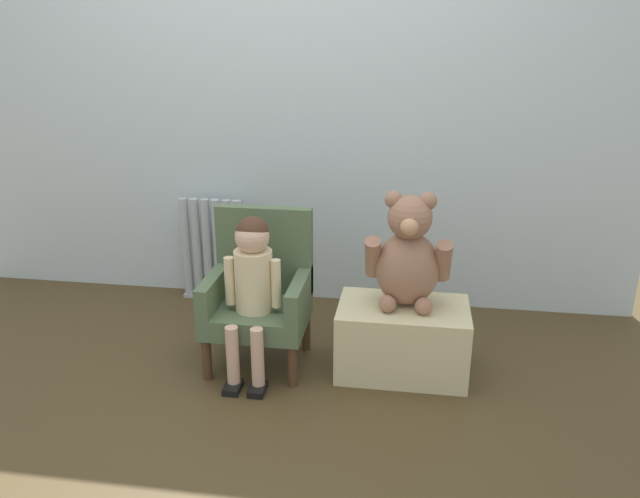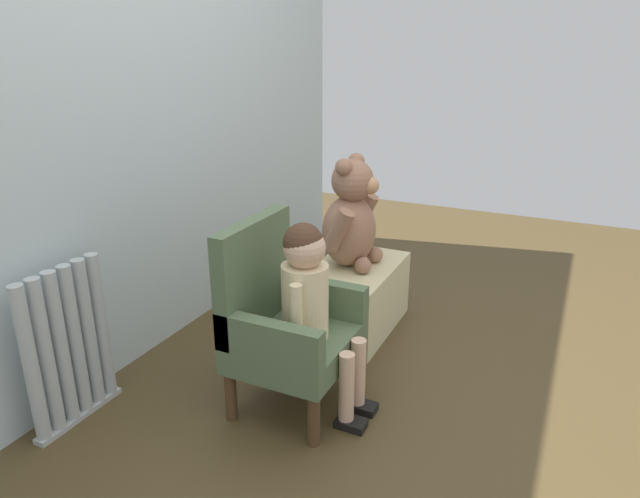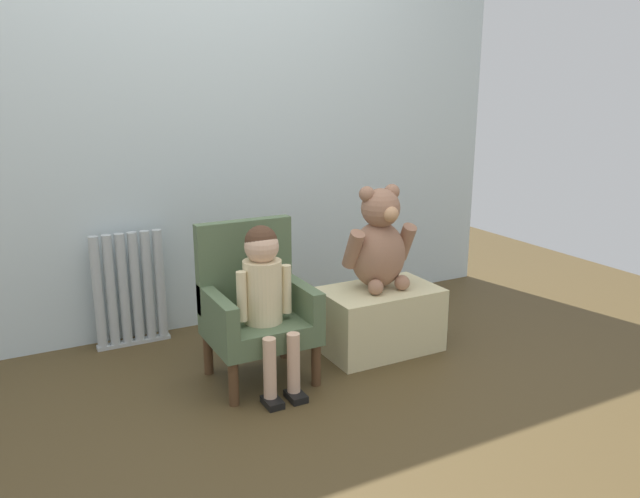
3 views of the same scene
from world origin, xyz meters
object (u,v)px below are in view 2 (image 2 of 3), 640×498
object	(u,v)px
child_armchair	(283,320)
child_figure	(311,293)
low_bench	(354,297)
radiator	(69,347)
large_teddy_bear	(351,218)

from	to	relation	value
child_armchair	child_figure	world-z (taller)	child_figure
low_bench	child_figure	bearing A→B (deg)	-171.73
child_armchair	radiator	bearing A→B (deg)	124.34
radiator	low_bench	xyz separation A→B (m)	(1.09, -0.65, -0.13)
radiator	low_bench	size ratio (longest dim) A/B	1.02
child_figure	low_bench	world-z (taller)	child_figure
radiator	child_armchair	xyz separation A→B (m)	(0.43, -0.63, 0.04)
child_armchair	low_bench	xyz separation A→B (m)	(0.66, -0.02, -0.18)
radiator	large_teddy_bear	xyz separation A→B (m)	(1.10, -0.62, 0.26)
child_armchair	large_teddy_bear	bearing A→B (deg)	0.95
child_armchair	low_bench	bearing A→B (deg)	-1.65
child_figure	low_bench	xyz separation A→B (m)	(0.66, 0.10, -0.31)
low_bench	large_teddy_bear	bearing A→B (deg)	77.02
child_figure	low_bench	bearing A→B (deg)	8.27
child_figure	low_bench	distance (m)	0.74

